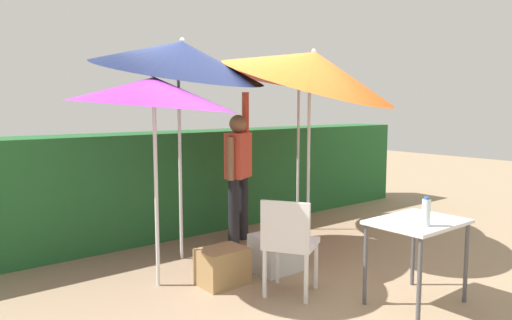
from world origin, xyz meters
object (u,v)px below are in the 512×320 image
(bottle_water, at_px, (426,212))
(person_vendor, at_px, (238,168))
(umbrella_orange, at_px, (299,72))
(crate_cardboard, at_px, (222,266))
(chair_plastic, at_px, (289,241))
(umbrella_yellow, at_px, (180,57))
(umbrella_navy, at_px, (154,92))
(umbrella_rainbow, at_px, (312,68))
(folding_table, at_px, (417,230))
(cooler_box, at_px, (276,252))

(bottle_water, bearing_deg, person_vendor, 88.67)
(umbrella_orange, relative_size, crate_cardboard, 5.70)
(chair_plastic, bearing_deg, umbrella_yellow, 97.04)
(crate_cardboard, bearing_deg, umbrella_navy, 143.49)
(umbrella_rainbow, relative_size, folding_table, 3.37)
(umbrella_orange, relative_size, cooler_box, 5.47)
(umbrella_yellow, bearing_deg, person_vendor, 7.96)
(umbrella_rainbow, relative_size, cooler_box, 5.77)
(person_vendor, bearing_deg, umbrella_orange, -0.17)
(umbrella_yellow, relative_size, folding_table, 3.28)
(chair_plastic, bearing_deg, umbrella_navy, 129.56)
(umbrella_orange, relative_size, chair_plastic, 2.87)
(cooler_box, xyz_separation_m, bottle_water, (0.27, -1.53, 0.66))
(person_vendor, distance_m, bottle_water, 2.63)
(umbrella_orange, distance_m, person_vendor, 1.60)
(person_vendor, distance_m, chair_plastic, 1.84)
(umbrella_navy, height_order, crate_cardboard, umbrella_navy)
(crate_cardboard, xyz_separation_m, folding_table, (1.05, -1.42, 0.47))
(cooler_box, bearing_deg, umbrella_navy, 160.34)
(umbrella_rainbow, distance_m, bottle_water, 2.31)
(chair_plastic, relative_size, cooler_box, 1.91)
(chair_plastic, height_order, folding_table, chair_plastic)
(umbrella_yellow, height_order, person_vendor, umbrella_yellow)
(umbrella_navy, xyz_separation_m, folding_table, (1.54, -1.78, -1.18))
(umbrella_yellow, bearing_deg, umbrella_orange, 3.58)
(umbrella_yellow, relative_size, cooler_box, 5.61)
(umbrella_yellow, relative_size, person_vendor, 1.39)
(person_vendor, bearing_deg, umbrella_rainbow, -58.96)
(umbrella_orange, height_order, umbrella_navy, umbrella_orange)
(umbrella_yellow, bearing_deg, folding_table, -68.41)
(chair_plastic, bearing_deg, bottle_water, -57.55)
(cooler_box, xyz_separation_m, folding_table, (0.40, -1.38, 0.45))
(umbrella_orange, distance_m, folding_table, 3.05)
(umbrella_rainbow, distance_m, crate_cardboard, 2.46)
(umbrella_yellow, bearing_deg, umbrella_navy, -137.13)
(umbrella_orange, bearing_deg, umbrella_rainbow, -125.11)
(cooler_box, bearing_deg, crate_cardboard, 176.28)
(person_vendor, distance_m, folding_table, 2.49)
(chair_plastic, relative_size, crate_cardboard, 1.98)
(umbrella_navy, relative_size, person_vendor, 1.09)
(umbrella_rainbow, height_order, person_vendor, umbrella_rainbow)
(person_vendor, distance_m, cooler_box, 1.36)
(umbrella_yellow, xyz_separation_m, crate_cardboard, (-0.12, -0.93, -2.06))
(umbrella_rainbow, height_order, bottle_water, umbrella_rainbow)
(umbrella_orange, distance_m, crate_cardboard, 3.01)
(umbrella_orange, height_order, person_vendor, umbrella_orange)
(person_vendor, height_order, chair_plastic, person_vendor)
(umbrella_yellow, distance_m, bottle_water, 2.97)
(umbrella_orange, height_order, cooler_box, umbrella_orange)
(chair_plastic, height_order, crate_cardboard, chair_plastic)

